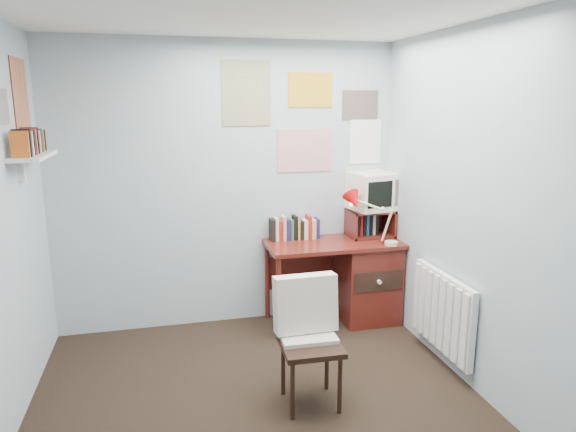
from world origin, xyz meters
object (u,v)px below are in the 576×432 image
at_px(desk, 361,277).
at_px(desk_lamp, 392,222).
at_px(radiator, 442,312).
at_px(crt_tv, 373,190).
at_px(tv_riser, 370,223).
at_px(wall_shelf, 33,156).
at_px(desk_chair, 311,346).

bearing_deg(desk, desk_lamp, -50.36).
distance_m(desk_lamp, radiator, 0.90).
xyz_separation_m(desk, crt_tv, (0.14, 0.13, 0.79)).
bearing_deg(tv_riser, wall_shelf, -169.68).
bearing_deg(wall_shelf, crt_tv, 10.63).
height_order(crt_tv, wall_shelf, wall_shelf).
distance_m(desk, crt_tv, 0.81).
bearing_deg(desk_chair, crt_tv, 55.63).
xyz_separation_m(desk_lamp, tv_riser, (-0.06, 0.33, -0.08)).
bearing_deg(tv_riser, desk, -137.04).
relative_size(crt_tv, radiator, 0.48).
bearing_deg(crt_tv, tv_riser, -153.83).
relative_size(desk, tv_riser, 3.00).
height_order(crt_tv, radiator, crt_tv).
xyz_separation_m(radiator, wall_shelf, (-2.86, 0.55, 1.20)).
bearing_deg(radiator, wall_shelf, 169.11).
bearing_deg(tv_riser, crt_tv, 37.25).
distance_m(desk_chair, radiator, 1.16).
distance_m(desk_chair, crt_tv, 1.84).
bearing_deg(crt_tv, desk_chair, -137.20).
distance_m(desk_lamp, crt_tv, 0.42).
xyz_separation_m(tv_riser, wall_shelf, (-2.69, -0.49, 0.74)).
bearing_deg(desk_lamp, desk_chair, -122.99).
bearing_deg(desk_lamp, tv_riser, 113.55).
distance_m(desk_chair, wall_shelf, 2.27).
relative_size(desk_lamp, wall_shelf, 0.67).
distance_m(desk_chair, desk_lamp, 1.53).
xyz_separation_m(crt_tv, radiator, (0.14, -1.06, -0.77)).
bearing_deg(crt_tv, wall_shelf, 179.55).
height_order(desk, desk_lamp, desk_lamp).
relative_size(desk, desk_chair, 1.45).
height_order(tv_riser, radiator, tv_riser).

